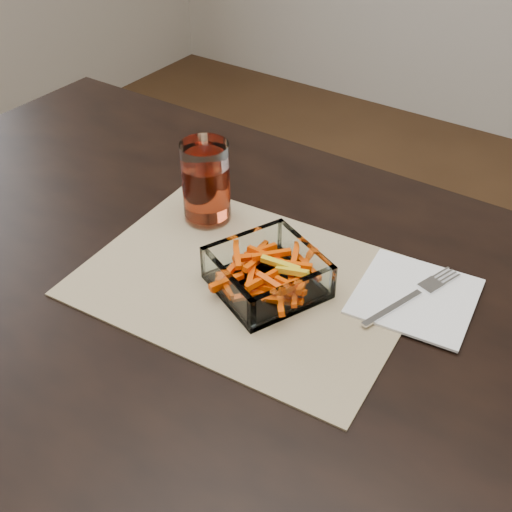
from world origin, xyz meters
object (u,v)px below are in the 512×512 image
object	(u,v)px
glass_bowl	(267,275)
tumbler	(206,185)
dining_table	(265,371)
fork	(414,295)

from	to	relation	value
glass_bowl	tumbler	distance (m)	0.20
dining_table	glass_bowl	bearing A→B (deg)	122.05
glass_bowl	tumbler	world-z (taller)	tumbler
dining_table	fork	distance (m)	0.23
dining_table	tumbler	xyz separation A→B (m)	(-0.21, 0.15, 0.15)
tumbler	dining_table	bearing A→B (deg)	-35.47
dining_table	fork	world-z (taller)	fork
tumbler	fork	distance (m)	0.35
glass_bowl	dining_table	bearing A→B (deg)	-57.95
dining_table	glass_bowl	size ratio (longest dim) A/B	9.02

